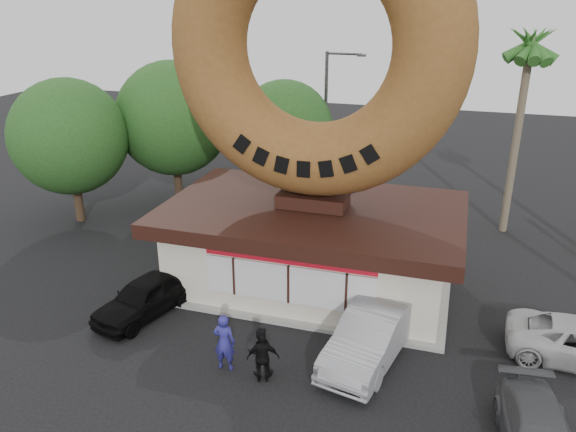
{
  "coord_description": "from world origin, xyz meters",
  "views": [
    {
      "loc": [
        5.02,
        -13.18,
        10.76
      ],
      "look_at": [
        -0.36,
        4.0,
        3.61
      ],
      "focal_mm": 35.0,
      "sensor_mm": 36.0,
      "label": 1
    }
  ],
  "objects_px": {
    "giant_donut": "(316,47)",
    "car_black": "(145,297)",
    "donut_shop": "(312,243)",
    "person_left": "(224,342)",
    "person_right": "(263,358)",
    "person_center": "(260,352)",
    "street_lamp": "(328,119)",
    "car_silver": "(371,335)"
  },
  "relations": [
    {
      "from": "person_right",
      "to": "car_black",
      "type": "bearing_deg",
      "value": -42.32
    },
    {
      "from": "giant_donut",
      "to": "car_silver",
      "type": "relative_size",
      "value": 2.15
    },
    {
      "from": "giant_donut",
      "to": "car_black",
      "type": "bearing_deg",
      "value": -141.81
    },
    {
      "from": "donut_shop",
      "to": "car_silver",
      "type": "distance_m",
      "value": 5.22
    },
    {
      "from": "car_silver",
      "to": "person_left",
      "type": "bearing_deg",
      "value": -143.77
    },
    {
      "from": "street_lamp",
      "to": "person_center",
      "type": "bearing_deg",
      "value": -83.33
    },
    {
      "from": "car_silver",
      "to": "person_right",
      "type": "bearing_deg",
      "value": -131.42
    },
    {
      "from": "person_right",
      "to": "car_silver",
      "type": "bearing_deg",
      "value": -162.37
    },
    {
      "from": "street_lamp",
      "to": "person_right",
      "type": "relative_size",
      "value": 4.88
    },
    {
      "from": "person_center",
      "to": "car_silver",
      "type": "xyz_separation_m",
      "value": [
        3.02,
        1.83,
        0.01
      ]
    },
    {
      "from": "donut_shop",
      "to": "person_left",
      "type": "relative_size",
      "value": 5.97
    },
    {
      "from": "person_left",
      "to": "car_black",
      "type": "relative_size",
      "value": 0.46
    },
    {
      "from": "car_silver",
      "to": "person_center",
      "type": "bearing_deg",
      "value": -137.02
    },
    {
      "from": "person_right",
      "to": "car_silver",
      "type": "relative_size",
      "value": 0.34
    },
    {
      "from": "person_center",
      "to": "car_black",
      "type": "distance_m",
      "value": 5.48
    },
    {
      "from": "street_lamp",
      "to": "donut_shop",
      "type": "bearing_deg",
      "value": -79.5
    },
    {
      "from": "giant_donut",
      "to": "person_center",
      "type": "relative_size",
      "value": 6.61
    },
    {
      "from": "giant_donut",
      "to": "car_black",
      "type": "height_order",
      "value": "giant_donut"
    },
    {
      "from": "person_right",
      "to": "car_black",
      "type": "distance_m",
      "value": 5.77
    },
    {
      "from": "donut_shop",
      "to": "person_right",
      "type": "xyz_separation_m",
      "value": [
        0.21,
        -6.25,
        -0.95
      ]
    },
    {
      "from": "person_left",
      "to": "car_black",
      "type": "xyz_separation_m",
      "value": [
        -3.98,
        2.04,
        -0.24
      ]
    },
    {
      "from": "person_center",
      "to": "person_left",
      "type": "bearing_deg",
      "value": -20.02
    },
    {
      "from": "giant_donut",
      "to": "car_black",
      "type": "distance_m",
      "value": 10.59
    },
    {
      "from": "person_center",
      "to": "donut_shop",
      "type": "bearing_deg",
      "value": -112.9
    },
    {
      "from": "person_right",
      "to": "car_silver",
      "type": "distance_m",
      "value": 3.53
    },
    {
      "from": "donut_shop",
      "to": "giant_donut",
      "type": "distance_m",
      "value": 7.3
    },
    {
      "from": "person_center",
      "to": "person_right",
      "type": "bearing_deg",
      "value": 101.52
    },
    {
      "from": "person_left",
      "to": "person_right",
      "type": "distance_m",
      "value": 1.35
    },
    {
      "from": "person_left",
      "to": "giant_donut",
      "type": "bearing_deg",
      "value": -104.38
    },
    {
      "from": "street_lamp",
      "to": "car_silver",
      "type": "distance_m",
      "value": 15.41
    },
    {
      "from": "person_left",
      "to": "car_silver",
      "type": "relative_size",
      "value": 0.38
    },
    {
      "from": "car_black",
      "to": "car_silver",
      "type": "height_order",
      "value": "car_silver"
    },
    {
      "from": "person_center",
      "to": "person_right",
      "type": "xyz_separation_m",
      "value": [
        0.2,
        -0.28,
        0.02
      ]
    },
    {
      "from": "giant_donut",
      "to": "person_right",
      "type": "relative_size",
      "value": 6.43
    },
    {
      "from": "giant_donut",
      "to": "person_center",
      "type": "height_order",
      "value": "giant_donut"
    },
    {
      "from": "donut_shop",
      "to": "person_center",
      "type": "relative_size",
      "value": 7.03
    },
    {
      "from": "giant_donut",
      "to": "person_left",
      "type": "xyz_separation_m",
      "value": [
        -1.12,
        -6.04,
        -8.13
      ]
    },
    {
      "from": "street_lamp",
      "to": "person_left",
      "type": "bearing_deg",
      "value": -87.36
    },
    {
      "from": "giant_donut",
      "to": "street_lamp",
      "type": "relative_size",
      "value": 1.32
    },
    {
      "from": "donut_shop",
      "to": "person_left",
      "type": "distance_m",
      "value": 6.18
    },
    {
      "from": "giant_donut",
      "to": "person_center",
      "type": "xyz_separation_m",
      "value": [
        0.01,
        -5.98,
        -8.27
      ]
    },
    {
      "from": "person_left",
      "to": "street_lamp",
      "type": "bearing_deg",
      "value": -91.28
    }
  ]
}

